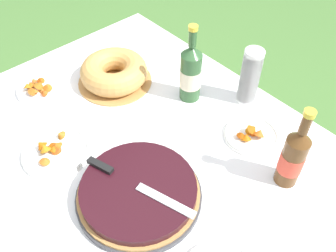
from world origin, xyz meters
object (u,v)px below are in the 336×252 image
object	(u,v)px
snack_plate_far	(41,88)
cup_stack	(250,77)
serving_knife	(130,181)
cider_bottle_green	(191,73)
cider_bottle_amber	(293,157)
bundt_cake	(114,72)
snack_plate_left	(55,151)
berry_tart	(139,192)
snack_plate_near	(251,135)

from	to	relation	value
snack_plate_far	cup_stack	bearing A→B (deg)	44.41
serving_knife	cider_bottle_green	world-z (taller)	cider_bottle_green
cider_bottle_green	serving_knife	bearing A→B (deg)	-65.45
cup_stack	cider_bottle_amber	bearing A→B (deg)	-30.87
bundt_cake	snack_plate_left	bearing A→B (deg)	-65.34
berry_tart	bundt_cake	size ratio (longest dim) A/B	1.29
cider_bottle_amber	serving_knife	bearing A→B (deg)	-125.46
bundt_cake	cup_stack	size ratio (longest dim) A/B	1.30
berry_tart	cider_bottle_amber	world-z (taller)	cider_bottle_amber
bundt_cake	snack_plate_far	world-z (taller)	bundt_cake
cider_bottle_amber	snack_plate_left	bearing A→B (deg)	-139.76
cup_stack	snack_plate_left	xyz separation A→B (m)	(-0.25, -0.69, -0.10)
cider_bottle_amber	snack_plate_near	distance (m)	0.22
serving_knife	snack_plate_left	xyz separation A→B (m)	(-0.30, -0.09, -0.05)
serving_knife	cup_stack	bearing A→B (deg)	77.28
bundt_cake	snack_plate_near	world-z (taller)	bundt_cake
cider_bottle_amber	bundt_cake	bearing A→B (deg)	-171.16
cup_stack	snack_plate_left	world-z (taller)	cup_stack
bundt_cake	cider_bottle_green	world-z (taller)	cider_bottle_green
cider_bottle_green	cider_bottle_amber	world-z (taller)	cider_bottle_green
snack_plate_far	serving_knife	bearing A→B (deg)	-2.67
bundt_cake	cup_stack	distance (m)	0.53
snack_plate_near	berry_tart	bearing A→B (deg)	-98.41
bundt_cake	snack_plate_near	bearing A→B (deg)	17.54
berry_tart	snack_plate_far	world-z (taller)	berry_tart
cup_stack	cider_bottle_amber	world-z (taller)	cider_bottle_amber
cider_bottle_green	cider_bottle_amber	xyz separation A→B (m)	(0.49, -0.05, -0.00)
serving_knife	snack_plate_near	world-z (taller)	serving_knife
cup_stack	snack_plate_left	size ratio (longest dim) A/B	1.00
snack_plate_left	snack_plate_far	bearing A→B (deg)	159.32
berry_tart	snack_plate_near	xyz separation A→B (m)	(0.07, 0.45, -0.02)
serving_knife	bundt_cake	xyz separation A→B (m)	(-0.47, 0.28, -0.01)
berry_tart	serving_knife	size ratio (longest dim) A/B	1.05
cup_stack	cider_bottle_green	bearing A→B (deg)	-136.84
bundt_cake	cider_bottle_green	distance (m)	0.32
bundt_cake	cup_stack	bearing A→B (deg)	36.45
cider_bottle_green	snack_plate_near	world-z (taller)	cider_bottle_green
snack_plate_near	snack_plate_far	size ratio (longest dim) A/B	0.96
cider_bottle_amber	berry_tart	bearing A→B (deg)	-123.26
bundt_cake	cider_bottle_green	xyz separation A→B (m)	(0.26, 0.16, 0.07)
snack_plate_near	snack_plate_far	world-z (taller)	snack_plate_near
cup_stack	snack_plate_near	size ratio (longest dim) A/B	1.20
cup_stack	snack_plate_far	distance (m)	0.81
serving_knife	snack_plate_far	world-z (taller)	serving_knife
bundt_cake	cider_bottle_green	size ratio (longest dim) A/B	0.95
bundt_cake	snack_plate_near	xyz separation A→B (m)	(0.56, 0.18, -0.04)
cup_stack	snack_plate_far	bearing A→B (deg)	-135.59
snack_plate_left	cider_bottle_amber	bearing A→B (deg)	40.24
serving_knife	snack_plate_near	distance (m)	0.47
serving_knife	snack_plate_near	size ratio (longest dim) A/B	1.92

